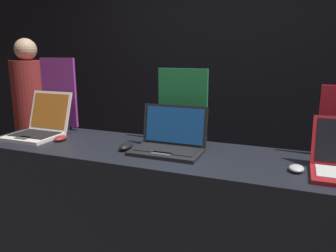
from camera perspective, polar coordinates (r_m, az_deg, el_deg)
The scene contains 10 objects.
wall_back at distance 3.20m, azimuth 9.88°, elevation 10.29°, with size 8.00×0.05×2.80m.
display_counter at distance 2.07m, azimuth -0.06°, elevation -17.49°, with size 2.39×0.60×0.98m.
laptop_front at distance 2.37m, azimuth -21.42°, elevation -0.01°, with size 0.32×0.37×0.28m.
mouse_front at distance 2.20m, azimuth -18.19°, elevation -2.04°, with size 0.07×0.11×0.03m.
promo_stand_front at distance 2.50m, azimuth -18.40°, elevation 5.07°, with size 0.29×0.07×0.51m.
laptop_middle at distance 1.86m, azimuth 0.26°, elevation -2.65°, with size 0.39×0.28×0.25m.
mouse_middle at distance 1.92m, azimuth -7.31°, elevation -3.57°, with size 0.06×0.12×0.04m.
promo_stand_middle at distance 2.03m, azimuth 2.55°, elevation 3.24°, with size 0.31×0.07×0.46m.
mouse_back at distance 1.68m, azimuth 21.46°, elevation -6.88°, with size 0.07×0.09×0.03m.
person_bystander at distance 3.38m, azimuth -22.52°, elevation 0.37°, with size 0.31×0.31×1.65m.
Camera 1 is at (0.66, -1.36, 1.53)m, focal length 35.00 mm.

